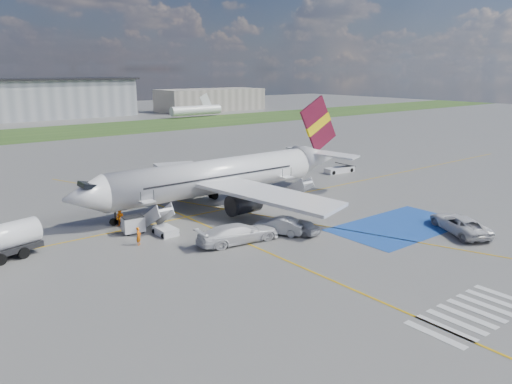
% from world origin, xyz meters
% --- Properties ---
extents(ground, '(400.00, 400.00, 0.00)m').
position_xyz_m(ground, '(0.00, 0.00, 0.00)').
color(ground, '#60605E').
rests_on(ground, ground).
extents(grass_strip, '(400.00, 30.00, 0.01)m').
position_xyz_m(grass_strip, '(0.00, 95.00, 0.01)').
color(grass_strip, '#2D4C1E').
rests_on(grass_strip, ground).
extents(taxiway_line_main, '(120.00, 0.20, 0.01)m').
position_xyz_m(taxiway_line_main, '(0.00, 12.00, 0.01)').
color(taxiway_line_main, gold).
rests_on(taxiway_line_main, ground).
extents(taxiway_line_cross, '(0.20, 60.00, 0.01)m').
position_xyz_m(taxiway_line_cross, '(-5.00, -10.00, 0.01)').
color(taxiway_line_cross, gold).
rests_on(taxiway_line_cross, ground).
extents(taxiway_line_diag, '(20.71, 56.45, 0.01)m').
position_xyz_m(taxiway_line_diag, '(0.00, 12.00, 0.01)').
color(taxiway_line_diag, gold).
rests_on(taxiway_line_diag, ground).
extents(staging_box, '(14.00, 8.00, 0.01)m').
position_xyz_m(staging_box, '(10.00, -4.00, 0.01)').
color(staging_box, '#1B47A3').
rests_on(staging_box, ground).
extents(crosswalk, '(9.00, 4.00, 0.01)m').
position_xyz_m(crosswalk, '(-1.80, -18.00, 0.01)').
color(crosswalk, silver).
rests_on(crosswalk, ground).
extents(terminal_centre, '(48.00, 18.00, 12.00)m').
position_xyz_m(terminal_centre, '(20.00, 135.00, 6.00)').
color(terminal_centre, gray).
rests_on(terminal_centre, ground).
extents(terminal_east, '(40.00, 16.00, 8.00)m').
position_xyz_m(terminal_east, '(75.00, 128.00, 4.00)').
color(terminal_east, gray).
rests_on(terminal_east, ground).
extents(airliner, '(36.81, 32.95, 11.92)m').
position_xyz_m(airliner, '(1.51, 14.00, 3.39)').
color(airliner, silver).
rests_on(airliner, ground).
extents(airstairs_fwd, '(1.90, 5.20, 3.60)m').
position_xyz_m(airstairs_fwd, '(-9.50, 8.70, 0.62)').
color(airstairs_fwd, silver).
rests_on(airstairs_fwd, ground).
extents(airstairs_aft, '(1.90, 5.20, 3.60)m').
position_xyz_m(airstairs_aft, '(9.00, 8.70, 0.62)').
color(airstairs_aft, silver).
rests_on(airstairs_aft, ground).
extents(gpu_cart, '(2.13, 1.50, 1.67)m').
position_xyz_m(gpu_cart, '(-11.69, 10.53, 0.75)').
color(gpu_cart, silver).
rests_on(gpu_cart, ground).
extents(belt_loader, '(5.34, 2.34, 1.56)m').
position_xyz_m(belt_loader, '(25.30, 17.86, 0.39)').
color(belt_loader, silver).
rests_on(belt_loader, ground).
extents(car_silver_a, '(2.22, 4.37, 1.43)m').
position_xyz_m(car_silver_a, '(0.65, 0.68, 0.71)').
color(car_silver_a, '#A7A9AE').
rests_on(car_silver_a, ground).
extents(car_silver_b, '(3.87, 5.10, 1.61)m').
position_xyz_m(car_silver_b, '(-0.91, 1.81, 0.81)').
color(car_silver_b, '#A5A8AC').
rests_on(car_silver_b, ground).
extents(van_white_a, '(5.28, 6.50, 2.22)m').
position_xyz_m(van_white_a, '(12.93, -8.64, 1.11)').
color(van_white_a, silver).
rests_on(van_white_a, ground).
extents(van_white_b, '(6.18, 3.21, 2.31)m').
position_xyz_m(van_white_b, '(-5.41, 2.20, 1.16)').
color(van_white_b, white).
rests_on(van_white_b, ground).
extents(crew_fwd, '(0.71, 0.69, 1.64)m').
position_xyz_m(crew_fwd, '(-12.74, 7.21, 0.82)').
color(crew_fwd, orange).
rests_on(crew_fwd, ground).
extents(crew_nose, '(1.03, 1.11, 1.82)m').
position_xyz_m(crew_nose, '(-11.87, 13.16, 0.91)').
color(crew_nose, orange).
rests_on(crew_nose, ground).
extents(crew_aft, '(0.41, 0.91, 1.52)m').
position_xyz_m(crew_aft, '(7.89, 9.90, 0.76)').
color(crew_aft, orange).
rests_on(crew_aft, ground).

